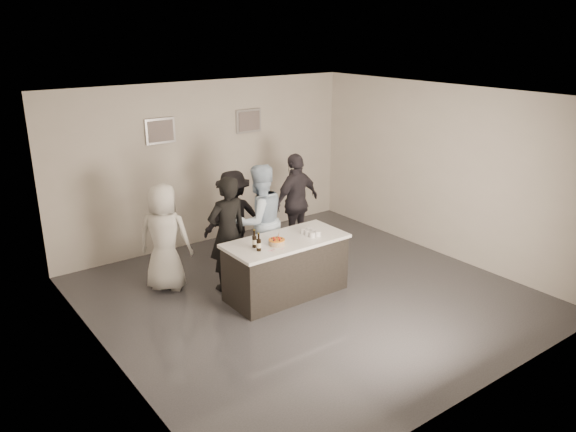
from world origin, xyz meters
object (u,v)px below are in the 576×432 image
Objects in this scene: person_main_black at (227,234)px; person_guest_right at (296,202)px; bar_counter at (286,267)px; beer_bottle_b at (259,242)px; person_guest_back at (234,217)px; beer_bottle_a at (254,239)px; person_guest_left at (164,238)px; cake at (277,242)px; person_main_blue at (260,221)px.

person_main_black is 1.01× the size of person_guest_right.
bar_counter is 1.03m from person_main_black.
bar_counter is at bearing 128.34° from person_main_black.
beer_bottle_b is 0.86m from person_main_black.
bar_counter is 1.15× the size of person_guest_back.
beer_bottle_b is 2.40m from person_guest_right.
beer_bottle_a is 1.52m from person_guest_left.
beer_bottle_a is 0.16× the size of person_guest_back.
beer_bottle_b is at bearing -166.98° from bar_counter.
person_main_black reaches higher than cake.
person_guest_left is (-0.81, 1.27, -0.19)m from beer_bottle_a.
beer_bottle_b is 0.14× the size of person_main_blue.
beer_bottle_a is 2.29m from person_guest_right.
person_main_black is 1.97m from person_guest_right.
person_guest_right reaches higher than beer_bottle_a.
person_guest_right reaches higher than beer_bottle_b.
person_guest_left is 0.94× the size of person_guest_right.
person_guest_left reaches higher than cake.
bar_counter is 7.73× the size of cake.
beer_bottle_a reaches higher than bar_counter.
person_main_black is at bearing 11.34° from person_main_blue.
cake is at bearing 173.57° from person_guest_left.
bar_counter is at bearing 99.46° from person_guest_back.
cake is 0.13× the size of person_guest_right.
beer_bottle_a is at bearing 91.91° from person_main_black.
person_main_blue is at bearing -152.21° from person_guest_left.
cake is 0.15× the size of person_guest_back.
bar_counter is 7.15× the size of beer_bottle_a.
cake is 0.93× the size of beer_bottle_a.
person_guest_left is at bearing 21.85° from person_guest_back.
person_main_black reaches higher than person_guest_right.
beer_bottle_b reaches higher than cake.
cake is 0.35m from beer_bottle_a.
beer_bottle_a is 0.14× the size of person_main_black.
person_guest_left is at bearing -16.39° from person_main_blue.
beer_bottle_a reaches higher than cake.
person_guest_right is at bearing -160.43° from person_main_black.
person_guest_left is at bearing 129.41° from cake.
person_guest_right reaches higher than person_guest_left.
cake is 2.12m from person_guest_right.
beer_bottle_b is 0.15× the size of person_guest_right.
bar_counter is 1.60m from person_guest_back.
person_main_black is at bearing 64.38° from person_guest_back.
person_guest_back reaches higher than beer_bottle_a.
person_guest_back is (0.61, 1.69, -0.22)m from beer_bottle_b.
person_guest_left reaches higher than bar_counter.
person_main_blue is at bearing 70.59° from cake.
beer_bottle_a is at bearing 80.00° from person_guest_back.
beer_bottle_a is at bearing 80.94° from beer_bottle_b.
beer_bottle_b is at bearing 80.96° from person_guest_back.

